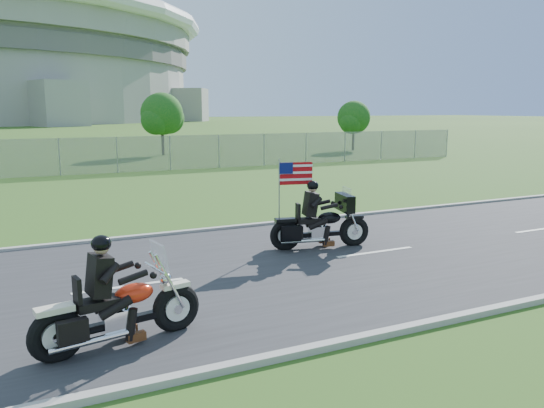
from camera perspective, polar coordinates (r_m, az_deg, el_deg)
name	(u,v)px	position (r m, az deg, el deg)	size (l,w,h in m)	color
ground	(223,275)	(11.61, -5.28, -7.61)	(420.00, 420.00, 0.00)	#2B5119
road	(223,274)	(11.60, -5.28, -7.52)	(120.00, 8.00, 0.04)	#28282B
curb_north	(174,233)	(15.33, -10.46, -3.12)	(120.00, 0.18, 0.12)	#9E9B93
curb_south	(317,348)	(8.15, 4.82, -15.22)	(120.00, 0.18, 0.12)	#9E9B93
tree_fence_near	(162,116)	(41.61, -11.72, 9.24)	(3.52, 3.28, 4.75)	#382316
tree_fence_far	(354,119)	(46.28, 8.80, 9.01)	(3.08, 2.87, 4.20)	#382316
motorcycle_lead	(117,312)	(8.39, -16.36, -11.08)	(2.62, 0.95, 1.77)	black
motorcycle_follow	(320,226)	(13.56, 5.18, -2.34)	(2.63, 1.08, 2.21)	black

